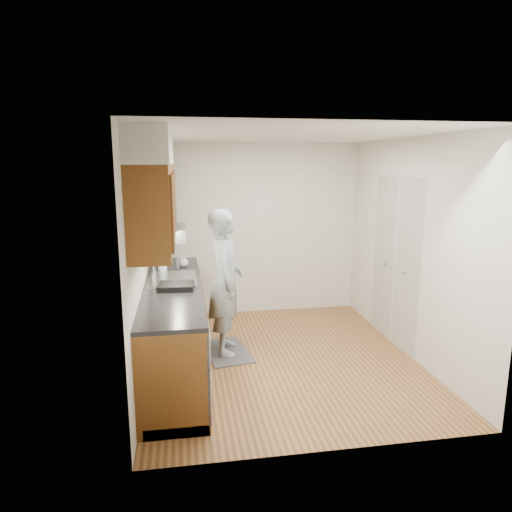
{
  "coord_description": "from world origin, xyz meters",
  "views": [
    {
      "loc": [
        -1.09,
        -4.81,
        2.21
      ],
      "look_at": [
        -0.25,
        0.25,
        1.16
      ],
      "focal_mm": 32.0,
      "sensor_mm": 36.0,
      "label": 1
    }
  ],
  "objects_px": {
    "soap_bottle_b": "(181,259)",
    "person": "(225,273)",
    "soap_bottle_a": "(162,260)",
    "dish_rack": "(176,286)",
    "soap_bottle_c": "(184,261)",
    "steel_can": "(177,264)"
  },
  "relations": [
    {
      "from": "soap_bottle_c",
      "to": "dish_rack",
      "type": "distance_m",
      "value": 1.02
    },
    {
      "from": "soap_bottle_c",
      "to": "person",
      "type": "bearing_deg",
      "value": -49.15
    },
    {
      "from": "soap_bottle_a",
      "to": "dish_rack",
      "type": "relative_size",
      "value": 0.77
    },
    {
      "from": "soap_bottle_a",
      "to": "soap_bottle_b",
      "type": "relative_size",
      "value": 1.61
    },
    {
      "from": "soap_bottle_b",
      "to": "steel_can",
      "type": "relative_size",
      "value": 1.64
    },
    {
      "from": "person",
      "to": "steel_can",
      "type": "distance_m",
      "value": 0.72
    },
    {
      "from": "soap_bottle_c",
      "to": "steel_can",
      "type": "height_order",
      "value": "soap_bottle_c"
    },
    {
      "from": "person",
      "to": "dish_rack",
      "type": "xyz_separation_m",
      "value": [
        -0.56,
        -0.48,
        -0.01
      ]
    },
    {
      "from": "soap_bottle_a",
      "to": "soap_bottle_c",
      "type": "distance_m",
      "value": 0.35
    },
    {
      "from": "soap_bottle_a",
      "to": "dish_rack",
      "type": "distance_m",
      "value": 0.81
    },
    {
      "from": "dish_rack",
      "to": "person",
      "type": "bearing_deg",
      "value": 45.37
    },
    {
      "from": "soap_bottle_a",
      "to": "soap_bottle_c",
      "type": "relative_size",
      "value": 1.85
    },
    {
      "from": "person",
      "to": "steel_can",
      "type": "xyz_separation_m",
      "value": [
        -0.55,
        0.47,
        0.02
      ]
    },
    {
      "from": "soap_bottle_a",
      "to": "steel_can",
      "type": "height_order",
      "value": "soap_bottle_a"
    },
    {
      "from": "steel_can",
      "to": "dish_rack",
      "type": "height_order",
      "value": "steel_can"
    },
    {
      "from": "soap_bottle_b",
      "to": "steel_can",
      "type": "bearing_deg",
      "value": -113.17
    },
    {
      "from": "soap_bottle_a",
      "to": "soap_bottle_c",
      "type": "bearing_deg",
      "value": 42.21
    },
    {
      "from": "soap_bottle_c",
      "to": "steel_can",
      "type": "distance_m",
      "value": 0.11
    },
    {
      "from": "soap_bottle_b",
      "to": "dish_rack",
      "type": "bearing_deg",
      "value": -93.04
    },
    {
      "from": "soap_bottle_a",
      "to": "dish_rack",
      "type": "bearing_deg",
      "value": -78.47
    },
    {
      "from": "soap_bottle_b",
      "to": "person",
      "type": "bearing_deg",
      "value": -49.12
    },
    {
      "from": "soap_bottle_b",
      "to": "soap_bottle_c",
      "type": "relative_size",
      "value": 1.15
    }
  ]
}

